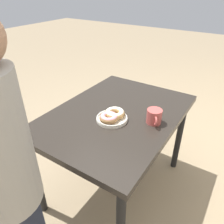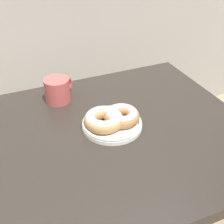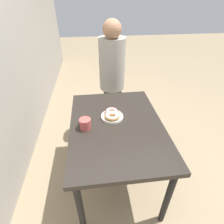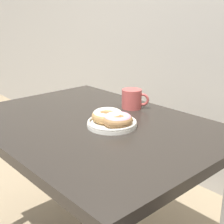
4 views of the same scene
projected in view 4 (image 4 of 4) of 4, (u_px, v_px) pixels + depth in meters
The scene contains 3 objects.
dining_table at pixel (92, 139), 1.33m from camera, with size 1.09×0.79×0.72m.
donut_plate at pixel (112, 119), 1.24m from camera, with size 0.22×0.20×0.06m.
coffee_mug at pixel (132, 99), 1.47m from camera, with size 0.12×0.10×0.09m.
Camera 4 is at (0.97, -0.63, 1.16)m, focal length 50.00 mm.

